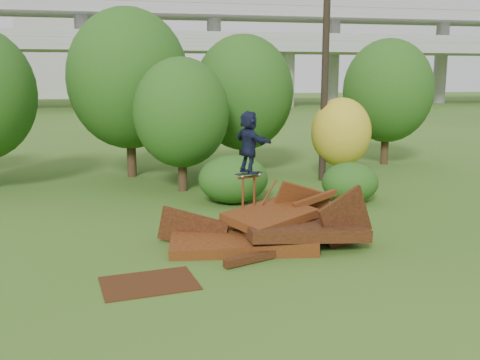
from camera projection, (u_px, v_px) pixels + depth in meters
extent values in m
plane|color=#2D5116|center=(291.00, 262.00, 12.44)|extent=(240.00, 240.00, 0.00)
cube|color=#40170B|center=(242.00, 239.00, 13.63)|extent=(3.86, 2.69, 0.60)
cube|color=black|center=(302.00, 229.00, 13.60)|extent=(3.02, 1.94, 0.59)
cube|color=#40170B|center=(270.00, 215.00, 13.89)|extent=(2.67, 2.41, 0.47)
cube|color=black|center=(346.00, 220.00, 13.59)|extent=(1.74, 0.68, 1.75)
cube|color=#40170B|center=(297.00, 211.00, 14.89)|extent=(2.02, 0.70, 1.89)
cube|color=black|center=(193.00, 231.00, 13.74)|extent=(1.80, 0.86, 1.23)
cube|color=black|center=(265.00, 255.00, 12.55)|extent=(2.13, 0.97, 0.18)
cube|color=#40170B|center=(315.00, 199.00, 14.60)|extent=(1.47, 0.72, 0.37)
cylinder|color=#65270F|center=(243.00, 209.00, 14.05)|extent=(0.06, 0.06, 1.66)
cylinder|color=#65270F|center=(254.00, 207.00, 14.25)|extent=(0.06, 0.06, 1.66)
cylinder|color=#65270F|center=(249.00, 177.00, 13.99)|extent=(0.64, 0.31, 0.06)
cube|color=black|center=(249.00, 173.00, 13.98)|extent=(0.77, 0.47, 0.02)
cylinder|color=silver|center=(242.00, 176.00, 13.77)|extent=(0.06, 0.05, 0.05)
cylinder|color=silver|center=(239.00, 175.00, 13.90)|extent=(0.06, 0.05, 0.05)
cylinder|color=silver|center=(259.00, 174.00, 14.07)|extent=(0.06, 0.05, 0.05)
cylinder|color=silver|center=(255.00, 173.00, 14.20)|extent=(0.06, 0.05, 0.05)
imported|color=#141933|center=(249.00, 142.00, 13.82)|extent=(0.93, 1.57, 1.62)
cube|color=#3A1D0C|center=(149.00, 283.00, 11.13)|extent=(2.11, 1.64, 0.03)
cylinder|color=black|center=(131.00, 151.00, 22.85)|extent=(0.39, 0.39, 2.24)
ellipsoid|color=#234412|center=(129.00, 79.00, 22.27)|extent=(5.07, 5.07, 5.84)
cylinder|color=black|center=(183.00, 170.00, 20.02)|extent=(0.34, 0.34, 1.62)
ellipsoid|color=#234412|center=(181.00, 113.00, 19.61)|extent=(3.52, 3.52, 4.05)
cylinder|color=black|center=(243.00, 151.00, 23.78)|extent=(0.36, 0.36, 1.91)
ellipsoid|color=#234412|center=(243.00, 93.00, 23.28)|extent=(4.35, 4.35, 5.01)
cylinder|color=black|center=(340.00, 167.00, 22.28)|extent=(0.29, 0.29, 1.06)
ellipsoid|color=#A58C19|center=(341.00, 132.00, 22.00)|extent=(2.46, 2.46, 2.83)
cylinder|color=black|center=(385.00, 144.00, 26.12)|extent=(0.37, 0.37, 1.95)
ellipsoid|color=#234412|center=(388.00, 91.00, 25.63)|extent=(4.29, 4.29, 4.93)
ellipsoid|color=#234412|center=(233.00, 179.00, 18.12)|extent=(2.38, 2.19, 1.64)
ellipsoid|color=#234412|center=(350.00, 182.00, 18.23)|extent=(1.94, 1.78, 1.37)
cylinder|color=black|center=(325.00, 57.00, 21.24)|extent=(0.28, 0.28, 9.98)
cube|color=gray|center=(152.00, 46.00, 68.51)|extent=(160.00, 9.00, 1.40)
cube|color=gray|center=(149.00, 11.00, 73.31)|extent=(160.00, 9.00, 1.40)
cylinder|color=gray|center=(5.00, 78.00, 65.61)|extent=(2.20, 2.20, 8.00)
cylinder|color=gray|center=(153.00, 78.00, 69.27)|extent=(2.20, 2.20, 8.00)
cylinder|color=gray|center=(286.00, 78.00, 72.94)|extent=(2.20, 2.20, 8.00)
cube|color=#9E9E99|center=(58.00, 25.00, 104.42)|extent=(14.00, 14.00, 28.00)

